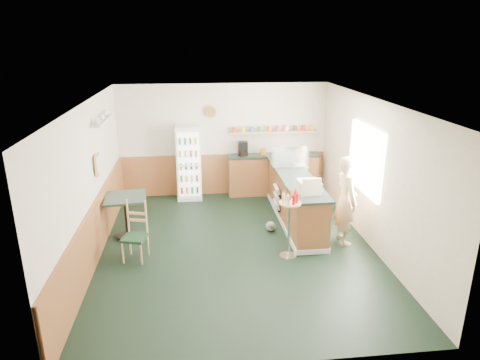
{
  "coord_description": "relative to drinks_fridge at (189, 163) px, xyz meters",
  "views": [
    {
      "loc": [
        -0.72,
        -7.08,
        3.73
      ],
      "look_at": [
        0.14,
        0.6,
        1.13
      ],
      "focal_mm": 32.0,
      "sensor_mm": 36.0,
      "label": 1
    }
  ],
  "objects": [
    {
      "name": "back_counter",
      "position": [
        2.04,
        0.06,
        -0.33
      ],
      "size": [
        2.24,
        0.42,
        1.69
      ],
      "color": "#9B5C32",
      "rests_on": "ground"
    },
    {
      "name": "cafe_chair",
      "position": [
        -0.94,
        -2.88,
        -0.33
      ],
      "size": [
        0.48,
        0.48,
        1.05
      ],
      "rotation": [
        0.0,
        0.0,
        -0.25
      ],
      "color": "#15301D",
      "rests_on": "ground"
    },
    {
      "name": "cafe_table",
      "position": [
        -1.2,
        -2.04,
        -0.28
      ],
      "size": [
        0.85,
        0.85,
        0.85
      ],
      "rotation": [
        0.0,
        0.0,
        0.11
      ],
      "color": "black",
      "rests_on": "ground"
    },
    {
      "name": "dog_doorstop",
      "position": [
        1.62,
        -2.1,
        -0.77
      ],
      "size": [
        0.2,
        0.26,
        0.24
      ],
      "rotation": [
        0.0,
        0.0,
        -0.29
      ],
      "color": "gray",
      "rests_on": "ground"
    },
    {
      "name": "drinks_fridge",
      "position": [
        0.0,
        0.0,
        0.0
      ],
      "size": [
        0.58,
        0.52,
        1.76
      ],
      "color": "white",
      "rests_on": "ground"
    },
    {
      "name": "service_counter",
      "position": [
        2.2,
        -1.66,
        -0.42
      ],
      "size": [
        0.68,
        3.01,
        1.01
      ],
      "color": "#9B5C32",
      "rests_on": "ground"
    },
    {
      "name": "display_case",
      "position": [
        2.2,
        -0.99,
        0.35
      ],
      "size": [
        0.78,
        0.41,
        0.44
      ],
      "color": "silver",
      "rests_on": "service_counter"
    },
    {
      "name": "cash_register",
      "position": [
        2.2,
        -2.63,
        0.24
      ],
      "size": [
        0.4,
        0.42,
        0.22
      ],
      "primitive_type": "cube",
      "rotation": [
        0.0,
        0.0,
        0.04
      ],
      "color": "beige",
      "rests_on": "service_counter"
    },
    {
      "name": "room_envelope",
      "position": [
        0.63,
        -2.01,
        0.64
      ],
      "size": [
        5.04,
        6.02,
        2.72
      ],
      "color": "beige",
      "rests_on": "ground"
    },
    {
      "name": "newspaper_rack",
      "position": [
        1.85,
        -1.48,
        -0.4
      ],
      "size": [
        0.09,
        0.42,
        0.5
      ],
      "color": "black",
      "rests_on": "ground"
    },
    {
      "name": "ground",
      "position": [
        0.85,
        -2.74,
        -0.88
      ],
      "size": [
        6.0,
        6.0,
        0.0
      ],
      "primitive_type": "plane",
      "color": "black",
      "rests_on": "ground"
    },
    {
      "name": "condiment_stand",
      "position": [
        1.74,
        -3.15,
        -0.09
      ],
      "size": [
        0.39,
        0.39,
        1.2
      ],
      "rotation": [
        0.0,
        0.0,
        -0.35
      ],
      "color": "silver",
      "rests_on": "ground"
    },
    {
      "name": "shopkeeper",
      "position": [
        2.9,
        -2.7,
        -0.03
      ],
      "size": [
        0.46,
        0.6,
        1.69
      ],
      "primitive_type": "imported",
      "rotation": [
        0.0,
        0.0,
        1.67
      ],
      "color": "tan",
      "rests_on": "ground"
    }
  ]
}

